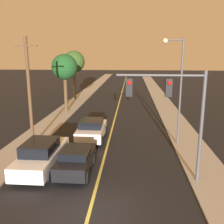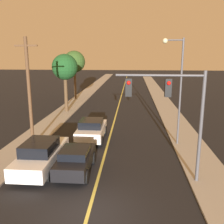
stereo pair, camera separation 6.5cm
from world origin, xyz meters
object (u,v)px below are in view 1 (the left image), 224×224
tree_left_near (74,62)px  streetlamp_right (177,79)px  tree_left_far (65,68)px  traffic_signal_mast (174,104)px  car_near_lane_front (76,159)px  utility_pole_left (29,91)px  car_near_lane_second (92,129)px  car_outer_lane_front (42,155)px

tree_left_near → streetlamp_right: bearing=-57.9°
tree_left_far → traffic_signal_mast: bearing=-58.2°
car_near_lane_front → utility_pole_left: (-4.11, 3.89, 3.34)m
car_near_lane_second → traffic_signal_mast: traffic_signal_mast is taller
car_outer_lane_front → streetlamp_right: bearing=29.0°
car_outer_lane_front → utility_pole_left: 5.20m
car_near_lane_second → car_outer_lane_front: bearing=-112.1°
car_outer_lane_front → tree_left_far: tree_left_far is taller
traffic_signal_mast → tree_left_near: bearing=113.6°
car_outer_lane_front → tree_left_far: 15.52m
car_near_lane_front → traffic_signal_mast: (5.21, -0.62, 3.45)m
car_near_lane_front → streetlamp_right: streetlamp_right is taller
car_near_lane_second → traffic_signal_mast: (5.21, -6.26, 3.38)m
car_near_lane_second → tree_left_far: tree_left_far is taller
car_near_lane_second → traffic_signal_mast: size_ratio=0.74×
car_near_lane_front → streetlamp_right: (6.29, 5.04, 4.14)m
streetlamp_right → utility_pole_left: utility_pole_left is taller
tree_left_far → tree_left_near: bearing=95.9°
car_near_lane_second → utility_pole_left: utility_pole_left is taller
car_near_lane_front → tree_left_near: bearing=102.9°
car_near_lane_front → tree_left_near: size_ratio=0.56×
traffic_signal_mast → tree_left_far: size_ratio=0.88×
tree_left_far → utility_pole_left: bearing=-87.9°
utility_pole_left → car_near_lane_front: bearing=-43.4°
car_near_lane_front → tree_left_far: 16.34m
car_outer_lane_front → streetlamp_right: streetlamp_right is taller
car_outer_lane_front → utility_pole_left: size_ratio=0.67×
car_outer_lane_front → streetlamp_right: (8.44, 4.68, 4.07)m
traffic_signal_mast → streetlamp_right: (1.08, 5.65, 0.69)m
traffic_signal_mast → tree_left_near: 26.59m
car_outer_lane_front → tree_left_far: size_ratio=0.78×
tree_left_near → traffic_signal_mast: bearing=-66.4°
tree_left_near → car_near_lane_front: bearing=-77.1°
car_outer_lane_front → traffic_signal_mast: traffic_signal_mast is taller
car_near_lane_second → streetlamp_right: (6.29, -0.61, 4.07)m
utility_pole_left → tree_left_far: (-0.41, 11.18, 1.04)m
car_near_lane_second → streetlamp_right: size_ratio=0.56×
tree_left_far → car_near_lane_second: bearing=-64.3°
car_near_lane_front → tree_left_near: 24.79m
car_outer_lane_front → tree_left_far: (-2.38, 14.72, 4.32)m
traffic_signal_mast → car_outer_lane_front: bearing=172.5°
car_near_lane_second → car_outer_lane_front: size_ratio=0.83×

